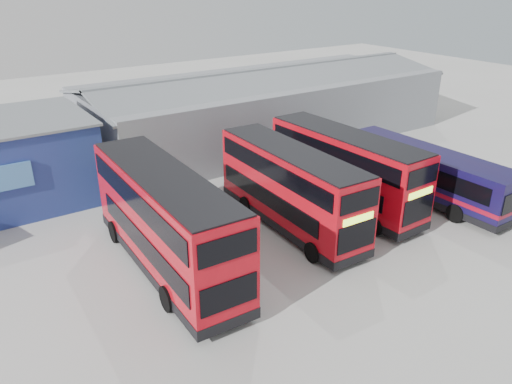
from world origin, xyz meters
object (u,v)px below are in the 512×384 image
Objects in this scene: double_decker_left at (166,223)px; single_decker_blue at (426,175)px; maintenance_shed at (267,107)px; double_decker_right at (344,171)px; double_decker_centre at (290,189)px.

single_decker_blue is at bearing 177.05° from double_decker_left.
double_decker_left reaches higher than single_decker_blue.
double_decker_left is at bearing -137.52° from maintenance_shed.
double_decker_right is at bearing -21.66° from single_decker_blue.
double_decker_centre is (-8.67, -14.48, -0.36)m from maintenance_shed.
double_decker_left is 16.86m from single_decker_blue.
maintenance_shed is at bearing 71.64° from double_decker_right.
single_decker_blue is at bearing -7.67° from double_decker_centre.
double_decker_left is at bearing -175.63° from double_decker_centre.
maintenance_shed is 16.88m from double_decker_centre.
double_decker_right is (4.31, 0.34, 0.03)m from double_decker_centre.
double_decker_centre is at bearing -176.20° from double_decker_left.
double_decker_right is 5.45m from single_decker_blue.
double_decker_left is at bearing -4.86° from single_decker_blue.
double_decker_right is at bearing -107.11° from maintenance_shed.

